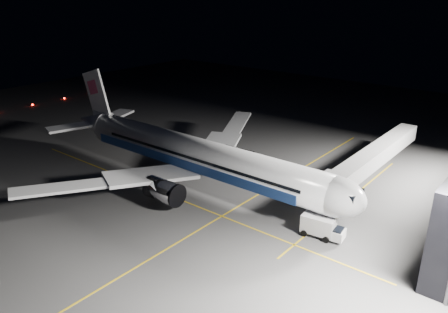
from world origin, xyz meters
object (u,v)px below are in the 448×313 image
at_px(jet_bridge, 371,159).
at_px(safety_cone_c, 255,173).
at_px(baggage_tug, 219,148).
at_px(service_truck, 322,227).
at_px(airliner, 193,154).
at_px(safety_cone_a, 183,165).
at_px(safety_cone_b, 260,166).

xyz_separation_m(jet_bridge, safety_cone_c, (-16.99, -8.60, -4.25)).
xyz_separation_m(baggage_tug, safety_cone_c, (12.32, -4.70, -0.44)).
xyz_separation_m(service_truck, safety_cone_c, (-18.77, 11.46, -1.20)).
height_order(service_truck, baggage_tug, service_truck).
height_order(airliner, jet_bridge, airliner).
xyz_separation_m(service_truck, safety_cone_a, (-31.26, 6.00, -1.22)).
bearing_deg(baggage_tug, service_truck, -47.12).
xyz_separation_m(service_truck, baggage_tug, (-31.09, 16.16, -0.76)).
distance_m(service_truck, safety_cone_c, 22.02).
bearing_deg(jet_bridge, safety_cone_c, -153.16).
relative_size(jet_bridge, service_truck, 5.87).
bearing_deg(safety_cone_a, baggage_tug, 89.04).
bearing_deg(safety_cone_b, service_truck, -36.57).
distance_m(jet_bridge, safety_cone_a, 32.94).
relative_size(jet_bridge, baggage_tug, 12.36).
xyz_separation_m(airliner, baggage_tug, (-6.24, 14.16, -4.39)).
bearing_deg(safety_cone_c, baggage_tug, 159.11).
distance_m(baggage_tug, safety_cone_c, 13.19).
relative_size(safety_cone_b, safety_cone_c, 0.80).
bearing_deg(service_truck, baggage_tug, 145.13).
bearing_deg(safety_cone_b, baggage_tug, 173.21).
bearing_deg(safety_cone_c, airliner, -122.74).
xyz_separation_m(safety_cone_a, safety_cone_b, (11.26, 8.84, -0.05)).
distance_m(safety_cone_b, safety_cone_c, 3.60).
bearing_deg(safety_cone_b, safety_cone_a, -141.86).
relative_size(baggage_tug, safety_cone_a, 4.39).
height_order(airliner, baggage_tug, airliner).
height_order(service_truck, safety_cone_a, service_truck).
height_order(airliner, safety_cone_c, airliner).
xyz_separation_m(jet_bridge, safety_cone_b, (-18.23, -5.22, -4.31)).
xyz_separation_m(airliner, service_truck, (24.85, -2.00, -3.63)).
height_order(baggage_tug, safety_cone_b, baggage_tug).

